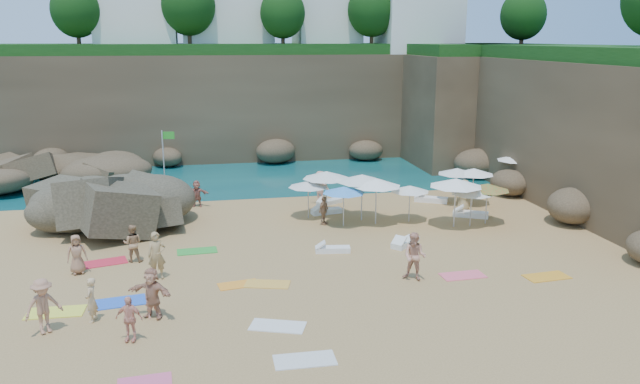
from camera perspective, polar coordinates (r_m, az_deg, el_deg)
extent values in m
plane|color=tan|center=(27.50, -2.91, -5.72)|extent=(120.00, 120.00, 0.00)
plane|color=#0C4751|center=(56.53, -7.25, 4.41)|extent=(120.00, 120.00, 0.00)
cube|color=brown|center=(51.23, -4.74, 8.00)|extent=(44.00, 8.00, 8.00)
cube|color=brown|center=(40.86, 22.76, 5.48)|extent=(8.00, 30.00, 8.00)
cube|color=brown|center=(50.35, 13.30, 7.58)|extent=(10.00, 12.00, 8.00)
cube|color=white|center=(51.87, -16.47, 15.04)|extent=(6.00, 5.00, 5.50)
cube|color=white|center=(52.76, -8.53, 15.96)|extent=(7.00, 6.00, 6.50)
cube|color=white|center=(52.74, 0.59, 15.29)|extent=(5.00, 5.00, 5.00)
cube|color=white|center=(52.70, 8.81, 15.68)|extent=(6.00, 6.00, 6.00)
sphere|color=#11380F|center=(50.41, -21.40, 15.23)|extent=(3.60, 3.60, 3.60)
sphere|color=#11380F|center=(49.71, -11.97, 16.36)|extent=(4.05, 4.05, 4.05)
sphere|color=#11380F|center=(49.13, -3.44, 16.00)|extent=(3.42, 3.42, 3.42)
sphere|color=#11380F|center=(50.56, 4.77, 16.28)|extent=(3.78, 3.78, 3.78)
sphere|color=#11380F|center=(47.40, 18.09, 15.15)|extent=(3.15, 3.15, 3.15)
cylinder|color=white|center=(57.83, -25.54, 6.38)|extent=(0.10, 0.10, 6.00)
cylinder|color=white|center=(57.48, -24.09, 6.49)|extent=(0.10, 0.10, 6.00)
cylinder|color=white|center=(57.16, -22.62, 6.59)|extent=(0.10, 0.10, 6.00)
cylinder|color=silver|center=(38.79, -14.10, 2.66)|extent=(0.08, 0.08, 3.88)
cube|color=green|center=(38.50, -13.68, 5.06)|extent=(0.68, 0.14, 0.44)
cylinder|color=silver|center=(32.29, 3.84, -0.62)|extent=(0.07, 0.07, 2.29)
cone|color=silver|center=(32.03, 3.87, 1.27)|extent=(2.57, 2.57, 0.39)
cylinder|color=silver|center=(32.66, -1.08, -0.79)|extent=(0.06, 0.06, 1.88)
cone|color=silver|center=(32.45, -1.08, 0.74)|extent=(2.11, 2.11, 0.32)
cylinder|color=silver|center=(36.24, 12.36, 0.43)|extent=(0.06, 0.06, 1.97)
cone|color=silver|center=(36.03, 12.44, 1.88)|extent=(2.21, 2.21, 0.34)
cylinder|color=silver|center=(40.36, 17.44, 1.60)|extent=(0.06, 0.06, 2.14)
cone|color=white|center=(40.16, 17.54, 3.02)|extent=(2.41, 2.41, 0.37)
cylinder|color=silver|center=(31.75, 12.22, -1.11)|extent=(0.07, 0.07, 2.35)
cone|color=white|center=(31.48, 12.32, 0.86)|extent=(2.64, 2.64, 0.40)
cylinder|color=silver|center=(33.08, 0.58, -0.25)|extent=(0.07, 0.07, 2.27)
cone|color=silver|center=(32.83, 0.59, 1.58)|extent=(2.55, 2.55, 0.39)
cylinder|color=silver|center=(32.73, 14.97, -1.15)|extent=(0.06, 0.06, 1.99)
cone|color=red|center=(32.50, 15.07, 0.46)|extent=(2.23, 2.23, 0.34)
cylinder|color=silver|center=(31.69, 5.14, -0.99)|extent=(0.07, 0.07, 2.23)
cone|color=white|center=(31.43, 5.18, 0.87)|extent=(2.50, 2.50, 0.38)
cylinder|color=silver|center=(36.25, 13.81, 0.38)|extent=(0.06, 0.06, 2.00)
cone|color=white|center=(36.05, 13.89, 1.84)|extent=(2.24, 2.24, 0.34)
cylinder|color=silver|center=(32.36, 8.17, -1.15)|extent=(0.05, 0.05, 1.80)
cone|color=white|center=(32.15, 8.22, 0.32)|extent=(2.02, 2.02, 0.31)
cylinder|color=silver|center=(31.30, 2.17, -1.42)|extent=(0.06, 0.06, 1.92)
cone|color=#4392E6|center=(31.07, 2.19, 0.21)|extent=(2.16, 2.16, 0.33)
cylinder|color=silver|center=(32.15, 13.63, -1.44)|extent=(0.05, 0.05, 1.88)
cone|color=silver|center=(31.93, 13.72, 0.11)|extent=(2.11, 2.11, 0.32)
cube|color=white|center=(33.68, 0.61, -1.77)|extent=(1.72, 0.82, 0.26)
cube|color=white|center=(34.02, 13.61, -1.98)|extent=(1.91, 1.39, 0.28)
cube|color=white|center=(35.61, 0.86, -0.91)|extent=(1.61, 1.20, 0.24)
cube|color=white|center=(27.72, 1.17, -5.28)|extent=(1.60, 0.72, 0.24)
cube|color=white|center=(36.61, 10.13, -0.68)|extent=(1.95, 1.42, 0.29)
cube|color=white|center=(28.87, 7.81, -4.59)|extent=(1.64, 1.56, 0.26)
cube|color=blue|center=(23.81, -18.02, -9.58)|extent=(2.07, 1.24, 0.03)
cube|color=#E45880|center=(18.59, -15.74, -16.38)|extent=(1.51, 0.83, 0.03)
cube|color=orange|center=(24.42, -7.47, -8.39)|extent=(1.63, 1.00, 0.03)
cube|color=#EEF03F|center=(23.76, -23.01, -10.08)|extent=(1.95, 1.03, 0.03)
cube|color=silver|center=(21.01, -3.89, -12.13)|extent=(2.00, 1.47, 0.03)
cube|color=red|center=(27.98, -19.19, -6.12)|extent=(2.07, 1.39, 0.03)
cube|color=#FB6175|center=(25.73, 12.92, -7.45)|extent=(1.79, 0.94, 0.03)
cube|color=orange|center=(26.54, 20.02, -7.28)|extent=(1.84, 1.03, 0.03)
cube|color=green|center=(28.37, -11.17, -5.32)|extent=(1.79, 0.97, 0.03)
cube|color=gold|center=(24.35, -4.84, -8.38)|extent=(1.88, 1.29, 0.03)
cube|color=silver|center=(18.99, -1.41, -15.11)|extent=(1.84, 0.93, 0.03)
imported|color=tan|center=(22.04, -15.06, -9.26)|extent=(0.63, 0.51, 1.48)
imported|color=#A67953|center=(27.53, -16.76, -4.51)|extent=(0.86, 0.72, 1.62)
imported|color=tan|center=(35.44, 0.02, 0.40)|extent=(1.33, 0.90, 1.91)
imported|color=#A57852|center=(31.57, 0.33, -1.69)|extent=(0.84, 0.90, 1.48)
imported|color=tan|center=(34.57, 13.01, -0.37)|extent=(1.01, 0.79, 1.83)
imported|color=#AE6857|center=(35.59, -11.21, -0.15)|extent=(1.44, 0.63, 1.50)
imported|color=tan|center=(22.34, -20.18, -9.25)|extent=(0.45, 0.61, 1.54)
imported|color=#B07858|center=(22.25, -23.80, -11.17)|extent=(1.97, 2.17, 0.49)
imported|color=#EC9E86|center=(20.84, -16.94, -12.48)|extent=(1.23, 1.65, 0.36)
imported|color=#9C6B4E|center=(27.04, -21.24, -6.56)|extent=(1.19, 1.75, 0.43)
imported|color=tan|center=(22.20, -15.01, -10.50)|extent=(2.28, 2.33, 0.47)
imported|color=#A38251|center=(25.52, -14.60, -7.22)|extent=(0.94, 1.96, 0.45)
imported|color=tan|center=(24.81, 8.59, -7.21)|extent=(1.84, 2.08, 0.72)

